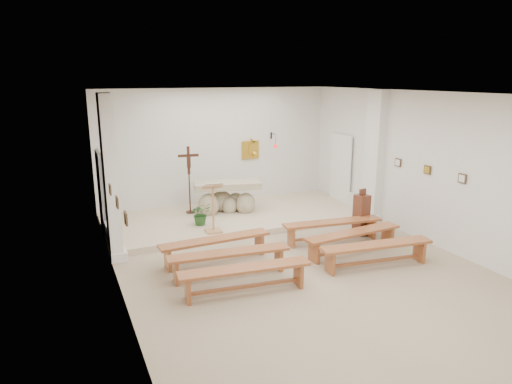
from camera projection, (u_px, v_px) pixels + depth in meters
name	position (u px, v px, depth m)	size (l,w,h in m)	color
ground	(298.00, 267.00, 9.42)	(7.00, 10.00, 0.00)	tan
wall_left	(117.00, 204.00, 7.62)	(0.02, 10.00, 3.50)	silver
wall_right	(435.00, 170.00, 10.35)	(0.02, 10.00, 3.50)	silver
wall_back	(217.00, 149.00, 13.41)	(7.00, 0.02, 3.50)	silver
ceiling	(302.00, 94.00, 8.56)	(7.00, 10.00, 0.02)	silver
sanctuary_platform	(236.00, 217.00, 12.50)	(6.98, 3.00, 0.15)	beige
pilaster_left	(110.00, 179.00, 9.44)	(0.26, 0.55, 3.50)	white
pilaster_right	(375.00, 157.00, 12.08)	(0.26, 0.55, 3.50)	white
gold_wall_relief	(250.00, 150.00, 13.82)	(0.55, 0.04, 0.55)	gold
sanctuary_lamp	(275.00, 144.00, 13.83)	(0.11, 0.36, 0.44)	black
station_frame_left_front	(126.00, 218.00, 6.93)	(0.03, 0.20, 0.20)	#44321D
station_frame_left_mid	(117.00, 202.00, 7.81)	(0.03, 0.20, 0.20)	#44321D
station_frame_left_rear	(110.00, 189.00, 8.70)	(0.03, 0.20, 0.20)	#44321D
station_frame_right_front	(462.00, 178.00, 9.64)	(0.03, 0.20, 0.20)	#44321D
station_frame_right_mid	(427.00, 170.00, 10.53)	(0.03, 0.20, 0.20)	#44321D
station_frame_right_rear	(398.00, 163.00, 11.41)	(0.03, 0.20, 0.20)	#44321D
radiator_left	(109.00, 236.00, 10.40)	(0.10, 0.85, 0.52)	silver
radiator_right	(358.00, 204.00, 13.08)	(0.10, 0.85, 0.52)	silver
altar	(227.00, 199.00, 12.62)	(1.93, 1.10, 0.94)	#BAAE8E
lectern	(213.00, 207.00, 10.91)	(0.48, 0.42, 1.26)	tan
crucifix_stand	(189.00, 175.00, 12.35)	(0.56, 0.24, 1.85)	#3D1E13
potted_plant	(201.00, 214.00, 11.55)	(0.51, 0.45, 0.57)	#245120
donation_pedestal	(361.00, 214.00, 11.26)	(0.35, 0.35, 1.15)	#532417
bench_left_front	(216.00, 244.00, 9.62)	(2.42, 0.50, 0.51)	#AA5D31
bench_right_front	(332.00, 226.00, 10.76)	(2.44, 0.68, 0.51)	#AA5D31
bench_left_second	(229.00, 258.00, 8.90)	(2.43, 0.62, 0.51)	#AA5D31
bench_right_second	(353.00, 237.00, 10.03)	(2.43, 0.58, 0.51)	#AA5D31
bench_left_third	(245.00, 274.00, 8.17)	(2.43, 0.64, 0.51)	#AA5D31
bench_right_third	(377.00, 250.00, 9.31)	(2.44, 0.67, 0.51)	#AA5D31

